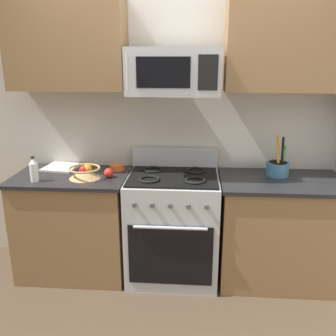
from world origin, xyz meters
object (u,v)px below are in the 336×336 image
microwave (174,71)px  utensil_crock (278,168)px  apple_loose (109,173)px  fruit_basket (85,172)px  bottle_vinegar (34,170)px  cutting_board (62,167)px  prep_bowl (117,167)px  range_oven (173,225)px

microwave → utensil_crock: bearing=6.3°
utensil_crock → apple_loose: size_ratio=4.30×
microwave → apple_loose: size_ratio=9.03×
fruit_basket → bottle_vinegar: 0.40m
utensil_crock → cutting_board: (-1.89, 0.07, -0.06)m
fruit_basket → prep_bowl: 0.33m
microwave → cutting_board: 1.33m
fruit_basket → apple_loose: (0.19, 0.03, -0.01)m
prep_bowl → fruit_basket: bearing=-132.4°
microwave → cutting_board: size_ratio=2.48×
microwave → utensil_crock: (0.87, 0.10, -0.79)m
cutting_board → prep_bowl: (0.52, -0.02, 0.02)m
bottle_vinegar → apple_loose: bearing=13.5°
utensil_crock → cutting_board: bearing=177.9°
cutting_board → fruit_basket: bearing=-41.8°
microwave → fruit_basket: (-0.73, -0.10, -0.80)m
fruit_basket → prep_bowl: size_ratio=1.91×
apple_loose → prep_bowl: apple_loose is taller
fruit_basket → prep_bowl: fruit_basket is taller
utensil_crock → prep_bowl: 1.38m
cutting_board → bottle_vinegar: size_ratio=1.40×
microwave → fruit_basket: size_ratio=2.73×
cutting_board → bottle_vinegar: 0.39m
microwave → fruit_basket: bearing=-172.4°
apple_loose → prep_bowl: 0.22m
apple_loose → bottle_vinegar: (-0.57, -0.14, 0.05)m
fruit_basket → cutting_board: fruit_basket is taller
apple_loose → prep_bowl: size_ratio=0.58×
microwave → cutting_board: (-1.02, 0.17, -0.85)m
fruit_basket → cutting_board: (-0.29, 0.26, -0.04)m
utensil_crock → bottle_vinegar: (-1.98, -0.30, 0.03)m
microwave → bottle_vinegar: bearing=-169.4°
range_oven → fruit_basket: size_ratio=4.16×
bottle_vinegar → microwave: bearing=10.6°
bottle_vinegar → prep_bowl: 0.70m
microwave → prep_bowl: bearing=163.8°
range_oven → prep_bowl: 0.71m
range_oven → microwave: size_ratio=1.52×
range_oven → bottle_vinegar: bottle_vinegar is taller
microwave → utensil_crock: size_ratio=2.10×
cutting_board → prep_bowl: bearing=-2.2°
utensil_crock → bottle_vinegar: utensil_crock is taller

